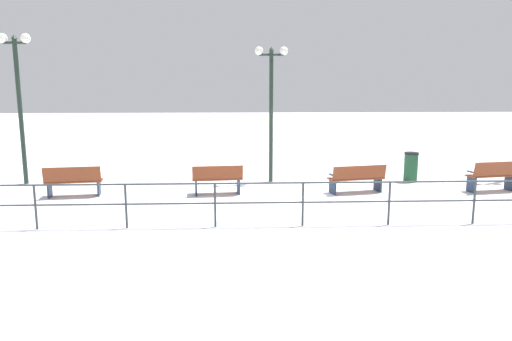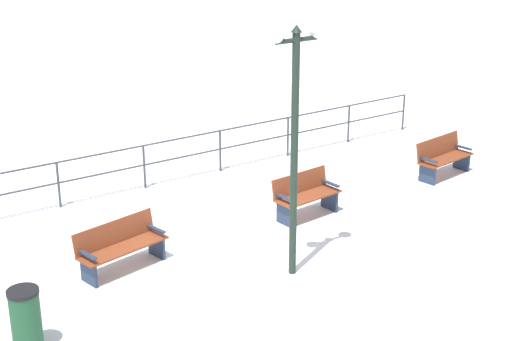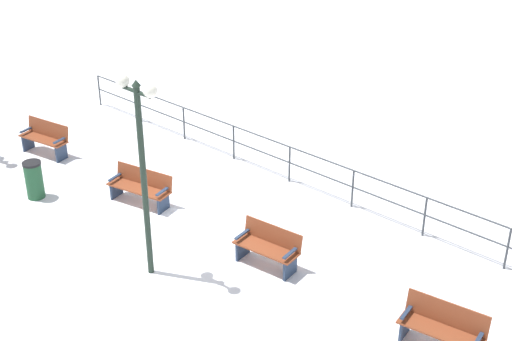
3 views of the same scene
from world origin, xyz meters
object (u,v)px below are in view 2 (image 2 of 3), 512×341
(bench_second, at_px, (120,245))
(bench_third, at_px, (305,195))
(lamppost_middle, at_px, (295,109))
(bench_fourth, at_px, (443,157))
(trash_bin, at_px, (26,320))

(bench_second, relative_size, bench_third, 1.16)
(bench_second, xyz_separation_m, lamppost_middle, (1.77, 2.36, 2.46))
(bench_fourth, bearing_deg, lamppost_middle, -79.26)
(lamppost_middle, bearing_deg, bench_third, 137.52)
(bench_third, height_order, trash_bin, trash_bin)
(bench_fourth, xyz_separation_m, trash_bin, (1.68, -10.16, 0.03))
(bench_third, bearing_deg, bench_second, -95.13)
(bench_third, bearing_deg, trash_bin, -81.18)
(bench_second, height_order, trash_bin, trash_bin)
(trash_bin, bearing_deg, bench_fourth, 99.37)
(bench_third, xyz_separation_m, trash_bin, (1.58, -6.16, 0.03))
(lamppost_middle, bearing_deg, trash_bin, -92.85)
(bench_second, xyz_separation_m, bench_fourth, (-0.13, 8.02, 0.02))
(bench_second, distance_m, bench_fourth, 8.02)
(trash_bin, bearing_deg, bench_second, 125.86)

